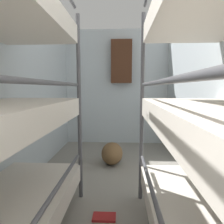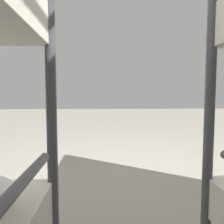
# 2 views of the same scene
# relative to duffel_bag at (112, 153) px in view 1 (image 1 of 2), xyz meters

# --- Properties ---
(wall_left) EXTENTS (0.06, 4.89, 2.49)m
(wall_left) POSITION_rel_duffel_bag_xyz_m (-1.11, -1.11, 1.07)
(wall_left) COLOR silver
(wall_left) RESTS_ON ground_plane
(wall_back) EXTENTS (2.35, 0.06, 2.49)m
(wall_back) POSITION_rel_duffel_bag_xyz_m (0.03, 1.31, 1.07)
(wall_back) COLOR silver
(wall_back) RESTS_ON ground_plane
(duffel_bag) EXTENTS (0.35, 0.51, 0.35)m
(duffel_bag) POSITION_rel_duffel_bag_xyz_m (0.00, 0.00, 0.00)
(duffel_bag) COLOR brown
(duffel_bag) RESTS_ON ground_plane
(floor_book) EXTENTS (0.22, 0.13, 0.02)m
(floor_book) POSITION_rel_duffel_bag_xyz_m (-0.01, -1.40, -0.16)
(floor_book) COLOR maroon
(floor_book) RESTS_ON ground_plane
(hanging_coat) EXTENTS (0.44, 0.12, 0.90)m
(hanging_coat) POSITION_rel_duffel_bag_xyz_m (0.14, 1.16, 1.62)
(hanging_coat) COLOR #472819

